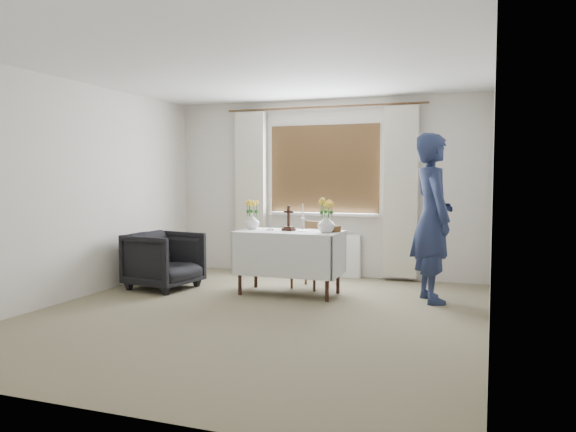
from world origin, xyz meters
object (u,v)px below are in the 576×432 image
(wooden_chair, at_px, (310,255))
(armchair, at_px, (164,260))
(person, at_px, (432,218))
(wooden_cross, at_px, (289,218))
(flower_vase_left, at_px, (252,221))
(flower_vase_right, at_px, (326,224))
(altar_table, at_px, (289,263))

(wooden_chair, relative_size, armchair, 1.07)
(person, bearing_deg, wooden_cross, 71.52)
(wooden_chair, bearing_deg, flower_vase_left, -135.79)
(flower_vase_left, bearing_deg, flower_vase_right, -6.66)
(person, distance_m, wooden_cross, 1.67)
(altar_table, bearing_deg, armchair, -172.17)
(wooden_chair, height_order, flower_vase_right, flower_vase_right)
(person, bearing_deg, altar_table, 72.81)
(flower_vase_left, distance_m, flower_vase_right, 0.99)
(armchair, xyz_separation_m, flower_vase_left, (1.08, 0.30, 0.50))
(wooden_cross, xyz_separation_m, flower_vase_right, (0.49, -0.07, -0.05))
(person, height_order, flower_vase_left, person)
(wooden_chair, xyz_separation_m, person, (1.53, -0.26, 0.53))
(wooden_chair, xyz_separation_m, flower_vase_left, (-0.64, -0.37, 0.43))
(wooden_chair, distance_m, wooden_cross, 0.66)
(altar_table, bearing_deg, person, 6.44)
(wooden_chair, distance_m, armchair, 1.84)
(wooden_cross, distance_m, flower_vase_right, 0.50)
(altar_table, relative_size, flower_vase_left, 6.55)
(flower_vase_left, height_order, flower_vase_right, flower_vase_right)
(flower_vase_right, bearing_deg, wooden_cross, 171.59)
(altar_table, xyz_separation_m, wooden_cross, (-0.02, 0.04, 0.53))
(wooden_chair, xyz_separation_m, flower_vase_right, (0.35, -0.49, 0.44))
(flower_vase_left, bearing_deg, altar_table, -8.59)
(wooden_chair, bearing_deg, flower_vase_right, -40.05)
(altar_table, height_order, armchair, altar_table)
(armchair, relative_size, flower_vase_right, 3.79)
(armchair, bearing_deg, flower_vase_right, -75.57)
(wooden_cross, bearing_deg, altar_table, -44.10)
(altar_table, relative_size, person, 0.65)
(altar_table, relative_size, armchair, 1.57)
(armchair, distance_m, flower_vase_left, 1.23)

